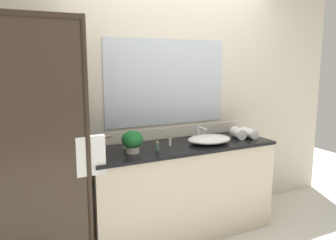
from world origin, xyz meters
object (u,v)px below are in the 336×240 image
amenity_bottle_lotion (125,144)px  amenity_bottle_shampoo (170,141)px  potted_plant (132,141)px  sink_basin (209,139)px  rolled_towel_near_edge (249,133)px  rolled_towel_middle (238,133)px  amenity_bottle_conditioner (157,146)px  faucet (199,135)px

amenity_bottle_lotion → amenity_bottle_shampoo: amenity_bottle_lotion is taller
potted_plant → amenity_bottle_lotion: size_ratio=2.05×
potted_plant → amenity_bottle_shampoo: potted_plant is taller
sink_basin → amenity_bottle_lotion: amenity_bottle_lotion is taller
sink_basin → rolled_towel_near_edge: bearing=1.4°
amenity_bottle_shampoo → rolled_towel_middle: (0.77, -0.03, 0.01)m
amenity_bottle_conditioner → rolled_towel_middle: size_ratio=0.48×
faucet → amenity_bottle_conditioner: size_ratio=1.89×
rolled_towel_near_edge → faucet: bearing=161.0°
rolled_towel_middle → amenity_bottle_shampoo: bearing=177.5°
rolled_towel_near_edge → rolled_towel_middle: rolled_towel_middle is taller
sink_basin → rolled_towel_near_edge: rolled_towel_near_edge is taller
sink_basin → amenity_bottle_shampoo: (-0.38, 0.08, 0.00)m
sink_basin → rolled_towel_near_edge: (0.49, 0.01, 0.01)m
amenity_bottle_conditioner → rolled_towel_near_edge: (1.06, 0.05, 0.01)m
amenity_bottle_shampoo → amenity_bottle_conditioner: (-0.19, -0.12, -0.00)m
potted_plant → amenity_bottle_shampoo: size_ratio=2.13×
faucet → rolled_towel_near_edge: (0.49, -0.17, 0.00)m
faucet → amenity_bottle_lotion: size_ratio=1.80×
rolled_towel_middle → amenity_bottle_conditioner: bearing=-175.0°
rolled_towel_near_edge → amenity_bottle_shampoo: bearing=175.6°
amenity_bottle_shampoo → rolled_towel_middle: 0.77m
faucet → rolled_towel_middle: (0.38, -0.14, 0.01)m
sink_basin → amenity_bottle_shampoo: bearing=168.3°
faucet → potted_plant: size_ratio=0.88×
sink_basin → amenity_bottle_lotion: (-0.80, 0.16, 0.01)m
rolled_towel_near_edge → rolled_towel_middle: (-0.11, 0.03, 0.00)m
amenity_bottle_lotion → amenity_bottle_shampoo: bearing=-10.5°
amenity_bottle_conditioner → rolled_towel_middle: 0.96m
sink_basin → amenity_bottle_lotion: 0.81m
amenity_bottle_conditioner → amenity_bottle_lotion: bearing=140.1°
faucet → potted_plant: 0.80m
potted_plant → rolled_towel_middle: bearing=2.0°
amenity_bottle_lotion → amenity_bottle_shampoo: size_ratio=1.04×
faucet → potted_plant: potted_plant is taller
amenity_bottle_shampoo → amenity_bottle_lotion: bearing=169.5°
amenity_bottle_lotion → rolled_towel_near_edge: size_ratio=0.47×
faucet → rolled_towel_middle: bearing=-19.5°
amenity_bottle_conditioner → potted_plant: bearing=168.8°
potted_plant → rolled_towel_middle: size_ratio=1.03×
sink_basin → rolled_towel_middle: size_ratio=2.32×
amenity_bottle_lotion → rolled_towel_middle: (1.18, -0.11, 0.01)m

